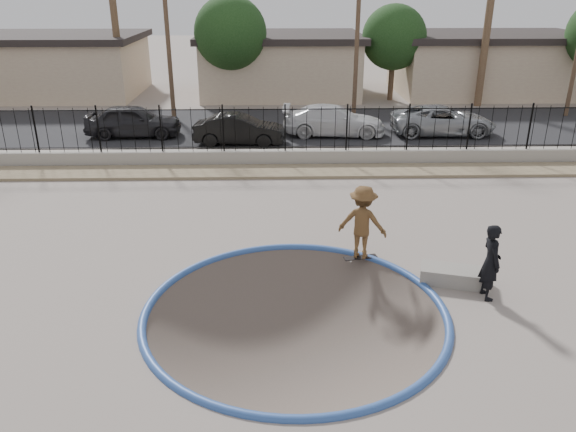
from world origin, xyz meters
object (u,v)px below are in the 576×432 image
(car_b, at_px, (239,130))
(videographer, at_px, (491,262))
(car_a, at_px, (133,121))
(skater, at_px, (362,226))
(car_d, at_px, (443,120))
(skateboard, at_px, (360,257))
(concrete_ledge, at_px, (453,276))
(car_c, at_px, (334,120))

(car_b, bearing_deg, videographer, -149.84)
(car_a, xyz_separation_m, car_b, (5.20, -1.55, -0.09))
(skater, height_order, car_d, skater)
(skateboard, xyz_separation_m, concrete_ledge, (2.13, -1.33, 0.14))
(concrete_ledge, relative_size, car_a, 0.35)
(skateboard, xyz_separation_m, car_b, (-3.92, 11.80, 0.66))
(videographer, distance_m, concrete_ledge, 1.17)
(car_b, height_order, car_d, car_d)
(car_d, bearing_deg, concrete_ledge, 165.70)
(concrete_ledge, distance_m, car_c, 14.81)
(concrete_ledge, bearing_deg, skater, 148.00)
(car_c, distance_m, car_d, 5.36)
(concrete_ledge, xyz_separation_m, car_c, (-1.53, 14.72, 0.56))
(skater, distance_m, concrete_ledge, 2.63)
(videographer, height_order, car_c, videographer)
(videographer, xyz_separation_m, car_c, (-2.13, 15.42, -0.18))
(car_b, xyz_separation_m, car_d, (9.87, 1.60, 0.02))
(car_a, bearing_deg, concrete_ledge, -143.39)
(skater, bearing_deg, skateboard, -70.31)
(skateboard, distance_m, car_c, 13.43)
(skater, height_order, car_c, skater)
(videographer, relative_size, car_b, 0.45)
(car_d, bearing_deg, car_b, 99.47)
(car_a, relative_size, car_b, 1.09)
(car_a, distance_m, car_b, 5.43)
(videographer, relative_size, car_c, 0.38)
(skater, xyz_separation_m, skateboard, (0.00, 0.00, -0.94))
(car_a, xyz_separation_m, car_d, (15.07, 0.05, -0.07))
(car_a, relative_size, car_d, 0.90)
(car_b, distance_m, car_c, 4.79)
(skateboard, bearing_deg, car_c, 76.16)
(videographer, distance_m, car_d, 15.75)
(skateboard, height_order, car_b, car_b)
(car_a, distance_m, car_c, 9.71)
(concrete_ledge, bearing_deg, videographer, -49.32)
(concrete_ledge, xyz_separation_m, car_b, (-6.04, 13.12, 0.52))
(skater, relative_size, car_b, 0.48)
(car_d, bearing_deg, videographer, 168.42)
(skateboard, height_order, concrete_ledge, concrete_ledge)
(skater, height_order, car_a, skater)
(car_a, bearing_deg, car_d, -90.65)
(skater, xyz_separation_m, videographer, (2.72, -2.02, -0.07))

